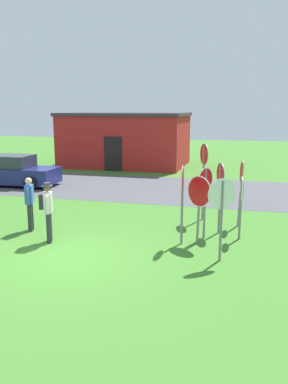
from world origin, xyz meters
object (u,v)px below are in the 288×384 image
at_px(stop_sign_rear_right, 222,205).
at_px(stop_sign_leaning_left, 241,197).
at_px(person_on_left, 30,201).
at_px(stop_sign_low_front, 182,191).
at_px(parked_car_on_street, 13,172).
at_px(stop_sign_nearest, 220,186).
at_px(stop_sign_far_back, 204,168).
at_px(person_in_teal, 47,208).
at_px(stop_sign_center_cluster, 205,191).
at_px(stop_sign_tallest, 241,182).
at_px(stop_sign_rear_left, 199,198).

height_order(stop_sign_rear_right, stop_sign_leaning_left, stop_sign_rear_right).
bearing_deg(person_on_left, stop_sign_low_front, -0.55).
relative_size(parked_car_on_street, stop_sign_nearest, 1.99).
bearing_deg(person_on_left, stop_sign_leaning_left, 7.00).
distance_m(stop_sign_far_back, person_in_teal, 5.36).
xyz_separation_m(parked_car_on_street, stop_sign_low_front, (9.55, -6.57, 0.83)).
relative_size(stop_sign_far_back, stop_sign_leaning_left, 1.41).
relative_size(stop_sign_leaning_left, person_on_left, 1.11).
height_order(stop_sign_center_cluster, person_in_teal, stop_sign_center_cluster).
bearing_deg(person_on_left, stop_sign_tallest, 18.93).
distance_m(stop_sign_nearest, person_on_left, 5.89).
bearing_deg(stop_sign_rear_right, stop_sign_center_cluster, 109.15).
height_order(stop_sign_tallest, stop_sign_leaning_left, stop_sign_tallest).
xyz_separation_m(stop_sign_nearest, person_in_teal, (-4.66, -2.07, -0.48)).
bearing_deg(stop_sign_rear_right, stop_sign_far_back, 103.08).
distance_m(parked_car_on_street, stop_sign_center_cluster, 11.74).
bearing_deg(stop_sign_nearest, parked_car_on_street, 153.17).
height_order(stop_sign_tallest, stop_sign_rear_left, stop_sign_tallest).
distance_m(stop_sign_leaning_left, stop_sign_rear_left, 1.32).
relative_size(parked_car_on_street, stop_sign_rear_right, 2.06).
height_order(stop_sign_rear_right, stop_sign_rear_left, stop_sign_rear_right).
bearing_deg(stop_sign_rear_right, person_in_teal, 177.40).
distance_m(stop_sign_rear_right, stop_sign_far_back, 3.80).
distance_m(stop_sign_low_front, person_in_teal, 3.84).
bearing_deg(stop_sign_rear_left, stop_sign_nearest, 66.04).
xyz_separation_m(stop_sign_low_front, person_in_teal, (-3.72, -0.81, -0.51)).
distance_m(stop_sign_low_front, person_on_left, 4.83).
xyz_separation_m(person_in_teal, person_on_left, (-1.07, 0.86, -0.06)).
bearing_deg(stop_sign_rear_right, stop_sign_low_front, 137.97).
height_order(stop_sign_leaning_left, person_on_left, stop_sign_leaning_left).
xyz_separation_m(stop_sign_tallest, stop_sign_leaning_left, (0.04, -1.39, -0.21)).
xyz_separation_m(stop_sign_rear_right, stop_sign_far_back, (-0.86, 3.68, 0.36)).
distance_m(stop_sign_tallest, stop_sign_leaning_left, 1.41).
height_order(stop_sign_center_cluster, stop_sign_far_back, stop_sign_far_back).
height_order(parked_car_on_street, stop_sign_rear_left, stop_sign_rear_left).
bearing_deg(stop_sign_tallest, person_in_teal, -150.08).
xyz_separation_m(stop_sign_center_cluster, stop_sign_far_back, (-0.27, 2.01, 0.37)).
bearing_deg(person_in_teal, stop_sign_nearest, 23.97).
xyz_separation_m(stop_sign_nearest, stop_sign_low_front, (-0.94, -1.26, 0.03)).
bearing_deg(stop_sign_rear_right, stop_sign_nearest, 95.08).
height_order(stop_sign_center_cluster, stop_sign_rear_right, stop_sign_center_cluster).
xyz_separation_m(parked_car_on_street, stop_sign_rear_right, (10.70, -7.60, 0.76)).
bearing_deg(stop_sign_rear_right, parked_car_on_street, 144.60).
xyz_separation_m(stop_sign_center_cluster, stop_sign_nearest, (0.38, 0.62, 0.06)).
height_order(parked_car_on_street, stop_sign_tallest, stop_sign_tallest).
xyz_separation_m(parked_car_on_street, person_on_left, (4.76, -6.52, 0.26)).
bearing_deg(stop_sign_far_back, stop_sign_rear_right, -76.92).
xyz_separation_m(stop_sign_center_cluster, person_in_teal, (-4.29, -1.46, -0.42)).
distance_m(stop_sign_tallest, person_in_teal, 6.09).
relative_size(stop_sign_nearest, person_in_teal, 1.26).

